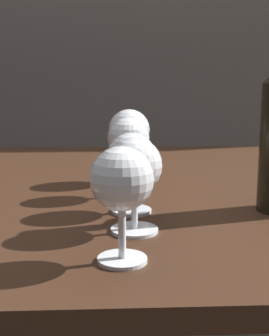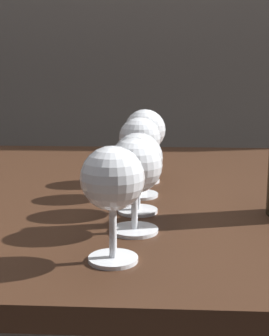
{
  "view_description": "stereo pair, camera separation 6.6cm",
  "coord_description": "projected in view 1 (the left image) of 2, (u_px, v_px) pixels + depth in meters",
  "views": [
    {
      "loc": [
        0.06,
        -0.9,
        0.94
      ],
      "look_at": [
        0.09,
        -0.26,
        0.81
      ],
      "focal_mm": 52.4,
      "sensor_mm": 36.0,
      "label": 1
    },
    {
      "loc": [
        0.12,
        -0.9,
        0.94
      ],
      "look_at": [
        0.09,
        -0.26,
        0.81
      ],
      "focal_mm": 52.4,
      "sensor_mm": 36.0,
      "label": 2
    }
  ],
  "objects": [
    {
      "name": "wine_glass_merlot",
      "position": [
        128.0,
        141.0,
        0.84
      ],
      "size": [
        0.07,
        0.07,
        0.14
      ],
      "color": "white",
      "rests_on": "dining_table"
    },
    {
      "name": "wine_glass_cabernet",
      "position": [
        131.0,
        160.0,
        0.75
      ],
      "size": [
        0.08,
        0.08,
        0.13
      ],
      "color": "white",
      "rests_on": "dining_table"
    },
    {
      "name": "wine_glass_chardonnay",
      "position": [
        134.0,
        168.0,
        0.66
      ],
      "size": [
        0.08,
        0.08,
        0.13
      ],
      "color": "white",
      "rests_on": "dining_table"
    },
    {
      "name": "dining_table",
      "position": [
        83.0,
        230.0,
        0.94
      ],
      "size": [
        1.25,
        0.95,
        0.72
      ],
      "color": "#382114",
      "rests_on": "ground_plane"
    },
    {
      "name": "wine_glass_rose",
      "position": [
        129.0,
        131.0,
        0.95
      ],
      "size": [
        0.08,
        0.08,
        0.14
      ],
      "color": "white",
      "rests_on": "dining_table"
    },
    {
      "name": "wine_glass_port",
      "position": [
        122.0,
        182.0,
        0.55
      ],
      "size": [
        0.07,
        0.07,
        0.14
      ],
      "color": "white",
      "rests_on": "dining_table"
    }
  ]
}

